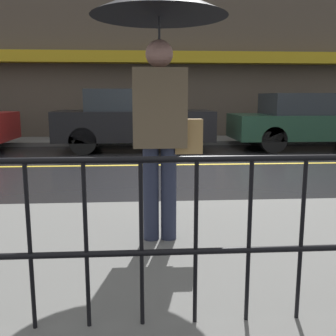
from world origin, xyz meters
TOP-DOWN VIEW (x-y plane):
  - ground_plane at (0.00, 0.00)m, footprint 80.00×80.00m
  - sidewalk_near at (0.00, -4.72)m, footprint 28.00×2.90m
  - sidewalk_far at (0.00, 4.11)m, footprint 28.00×1.68m
  - lane_marking at (0.00, 0.00)m, footprint 25.20×0.12m
  - building_storefront at (0.00, 5.07)m, footprint 28.00×0.85m
  - railing_foreground at (-0.00, -5.92)m, footprint 12.00×0.04m
  - pedestrian at (-0.88, -4.57)m, footprint 1.14×1.14m
  - car_black at (-1.24, 2.36)m, footprint 4.01×1.77m
  - car_dark_green at (3.57, 2.36)m, footprint 4.41×1.76m

SIDE VIEW (x-z plane):
  - ground_plane at x=0.00m, z-range 0.00..0.00m
  - lane_marking at x=0.00m, z-range 0.00..0.01m
  - sidewalk_near at x=0.00m, z-range 0.00..0.11m
  - sidewalk_far at x=0.00m, z-range 0.00..0.11m
  - railing_foreground at x=0.00m, z-range 0.23..1.19m
  - car_dark_green at x=3.57m, z-range 0.02..1.50m
  - car_black at x=-1.24m, z-range 0.01..1.59m
  - pedestrian at x=-0.88m, z-range 0.78..2.95m
  - building_storefront at x=0.00m, z-range 0.01..5.04m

